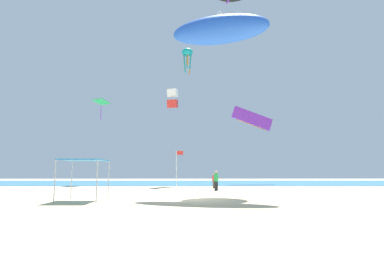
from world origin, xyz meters
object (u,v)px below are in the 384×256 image
(kite_box_white, at_px, (173,98))
(kite_diamond_green, at_px, (101,103))
(canopy_tent, at_px, (84,162))
(person_near_tent, at_px, (214,179))
(kite_inflatable_blue, at_px, (220,29))
(kite_parafoil_purple, at_px, (252,119))
(banner_flag, at_px, (177,168))
(kite_octopus_teal, at_px, (187,54))
(person_leftmost, at_px, (216,179))

(kite_box_white, xyz_separation_m, kite_diamond_green, (-10.80, 4.52, 0.39))
(canopy_tent, relative_size, kite_box_white, 1.03)
(person_near_tent, bearing_deg, kite_box_white, 75.40)
(kite_box_white, xyz_separation_m, kite_inflatable_blue, (4.89, -15.03, 2.66))
(kite_diamond_green, height_order, kite_inflatable_blue, kite_inflatable_blue)
(kite_diamond_green, distance_m, kite_parafoil_purple, 23.03)
(canopy_tent, distance_m, person_near_tent, 17.90)
(banner_flag, xyz_separation_m, kite_octopus_teal, (0.72, 20.20, 18.15))
(kite_diamond_green, bearing_deg, kite_parafoil_purple, 32.25)
(canopy_tent, bearing_deg, kite_parafoil_purple, 58.67)
(person_leftmost, relative_size, banner_flag, 0.53)
(kite_inflatable_blue, distance_m, kite_parafoil_purple, 23.59)
(canopy_tent, distance_m, kite_inflatable_blue, 15.98)
(person_leftmost, distance_m, kite_inflatable_blue, 14.07)
(banner_flag, distance_m, kite_inflatable_blue, 12.62)
(canopy_tent, xyz_separation_m, kite_octopus_teal, (6.55, 26.91, 17.87))
(person_leftmost, xyz_separation_m, kite_octopus_teal, (-2.98, 16.39, 19.22))
(kite_parafoil_purple, bearing_deg, kite_inflatable_blue, -110.51)
(person_near_tent, xyz_separation_m, kite_diamond_green, (-15.82, 9.81, 10.96))
(kite_octopus_teal, relative_size, kite_diamond_green, 1.41)
(kite_octopus_teal, bearing_deg, person_near_tent, -171.26)
(canopy_tent, height_order, kite_parafoil_purple, kite_parafoil_purple)
(person_leftmost, height_order, kite_octopus_teal, kite_octopus_teal)
(banner_flag, relative_size, kite_octopus_teal, 0.89)
(person_leftmost, height_order, kite_diamond_green, kite_diamond_green)
(person_near_tent, xyz_separation_m, kite_parafoil_purple, (6.99, 12.35, 9.01))
(kite_inflatable_blue, bearing_deg, kite_octopus_teal, 114.34)
(kite_octopus_teal, height_order, kite_parafoil_purple, kite_octopus_teal)
(kite_diamond_green, bearing_deg, banner_flag, -30.55)
(person_leftmost, distance_m, kite_box_white, 15.08)
(person_near_tent, height_order, kite_diamond_green, kite_diamond_green)
(canopy_tent, bearing_deg, kite_inflatable_blue, 28.88)
(canopy_tent, distance_m, kite_diamond_green, 27.24)
(person_near_tent, distance_m, kite_diamond_green, 21.60)
(kite_parafoil_purple, bearing_deg, person_near_tent, -122.17)
(banner_flag, bearing_deg, canopy_tent, -130.99)
(person_near_tent, bearing_deg, kite_parafoil_purple, 2.40)
(kite_parafoil_purple, bearing_deg, canopy_tent, -123.98)
(banner_flag, relative_size, kite_box_white, 1.33)
(canopy_tent, height_order, kite_octopus_teal, kite_octopus_teal)
(person_leftmost, relative_size, kite_octopus_teal, 0.47)
(canopy_tent, height_order, banner_flag, banner_flag)
(kite_diamond_green, bearing_deg, kite_octopus_teal, 35.32)
(kite_diamond_green, relative_size, kite_parafoil_purple, 0.44)
(banner_flag, bearing_deg, kite_box_white, 95.03)
(person_near_tent, distance_m, kite_parafoil_purple, 16.81)
(kite_box_white, relative_size, kite_inflatable_blue, 0.30)
(kite_diamond_green, bearing_deg, person_leftmost, -16.40)
(person_near_tent, height_order, kite_parafoil_purple, kite_parafoil_purple)
(banner_flag, distance_m, kite_octopus_teal, 27.17)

